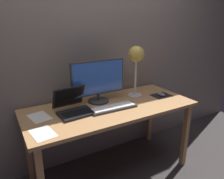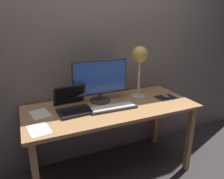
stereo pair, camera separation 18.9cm
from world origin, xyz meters
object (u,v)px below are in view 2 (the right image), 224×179
laptop (73,104)px  desk_lamp (140,59)px  mouse (166,96)px  keyboard_main (113,108)px  monitor (100,80)px

laptop → desk_lamp: 0.79m
laptop → mouse: size_ratio=3.33×
keyboard_main → monitor: bearing=99.0°
laptop → mouse: (0.95, -0.09, -0.04)m
monitor → mouse: bearing=-16.5°
laptop → desk_lamp: bearing=4.4°
monitor → desk_lamp: size_ratio=1.03×
keyboard_main → laptop: 0.37m
mouse → laptop: bearing=174.6°
monitor → keyboard_main: bearing=-81.0°
desk_lamp → mouse: 0.48m
laptop → mouse: 0.96m
laptop → desk_lamp: desk_lamp is taller
desk_lamp → mouse: bearing=-30.9°
desk_lamp → keyboard_main: bearing=-154.0°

